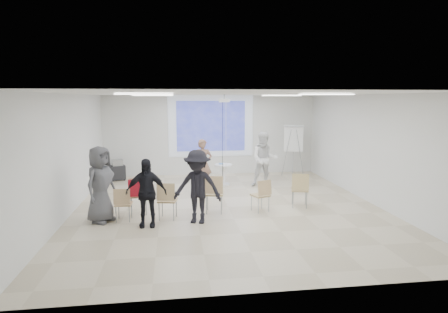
{
  "coord_description": "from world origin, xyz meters",
  "views": [
    {
      "loc": [
        -1.4,
        -9.59,
        2.87
      ],
      "look_at": [
        0.0,
        0.8,
        1.25
      ],
      "focal_mm": 30.0,
      "sensor_mm": 36.0,
      "label": 1
    }
  ],
  "objects": [
    {
      "name": "floor",
      "position": [
        0.0,
        0.0,
        -0.05
      ],
      "size": [
        8.0,
        9.0,
        0.1
      ],
      "primitive_type": "cube",
      "color": "beige",
      "rests_on": "ground"
    },
    {
      "name": "ceiling",
      "position": [
        0.0,
        0.0,
        3.05
      ],
      "size": [
        8.0,
        9.0,
        0.1
      ],
      "primitive_type": "cube",
      "color": "white",
      "rests_on": "wall_back"
    },
    {
      "name": "wall_back",
      "position": [
        0.0,
        4.55,
        1.5
      ],
      "size": [
        8.0,
        0.1,
        3.0
      ],
      "primitive_type": "cube",
      "color": "silver",
      "rests_on": "floor"
    },
    {
      "name": "wall_left",
      "position": [
        -4.05,
        0.0,
        1.5
      ],
      "size": [
        0.1,
        9.0,
        3.0
      ],
      "primitive_type": "cube",
      "color": "silver",
      "rests_on": "floor"
    },
    {
      "name": "wall_right",
      "position": [
        4.05,
        0.0,
        1.5
      ],
      "size": [
        0.1,
        9.0,
        3.0
      ],
      "primitive_type": "cube",
      "color": "silver",
      "rests_on": "floor"
    },
    {
      "name": "projection_halo",
      "position": [
        0.0,
        4.49,
        1.85
      ],
      "size": [
        3.2,
        0.01,
        2.3
      ],
      "primitive_type": "cube",
      "color": "silver",
      "rests_on": "wall_back"
    },
    {
      "name": "projection_image",
      "position": [
        0.0,
        4.47,
        1.85
      ],
      "size": [
        2.6,
        0.01,
        1.9
      ],
      "primitive_type": "cube",
      "color": "#2F3AA1",
      "rests_on": "wall_back"
    },
    {
      "name": "pedestal_table",
      "position": [
        0.22,
        2.58,
        0.4
      ],
      "size": [
        0.59,
        0.59,
        0.73
      ],
      "rotation": [
        0.0,
        0.0,
        -0.01
      ],
      "color": "white",
      "rests_on": "floor"
    },
    {
      "name": "player_left",
      "position": [
        -0.49,
        2.18,
        0.91
      ],
      "size": [
        0.66,
        0.45,
        1.81
      ],
      "primitive_type": "imported",
      "rotation": [
        0.0,
        0.0,
        0.0
      ],
      "color": "#946D5B",
      "rests_on": "floor"
    },
    {
      "name": "player_right",
      "position": [
        1.53,
        2.22,
        1.0
      ],
      "size": [
        1.08,
        0.93,
        2.0
      ],
      "primitive_type": "imported",
      "rotation": [
        0.0,
        0.0,
        -0.17
      ],
      "color": "white",
      "rests_on": "floor"
    },
    {
      "name": "controller_left",
      "position": [
        -0.31,
        2.43,
        1.2
      ],
      "size": [
        0.04,
        0.11,
        0.04
      ],
      "primitive_type": "cube",
      "rotation": [
        0.0,
        0.0,
        0.0
      ],
      "color": "white",
      "rests_on": "player_left"
    },
    {
      "name": "controller_right",
      "position": [
        1.35,
        2.47,
        1.35
      ],
      "size": [
        0.05,
        0.11,
        0.04
      ],
      "primitive_type": "cube",
      "rotation": [
        0.0,
        0.0,
        -0.17
      ],
      "color": "white",
      "rests_on": "player_right"
    },
    {
      "name": "chair_far_left",
      "position": [
        -2.62,
        -0.84,
        0.48
      ],
      "size": [
        0.4,
        0.43,
        0.81
      ],
      "rotation": [
        0.0,
        0.0,
        -0.07
      ],
      "color": "tan",
      "rests_on": "floor"
    },
    {
      "name": "chair_left_mid",
      "position": [
        -2.31,
        -0.35,
        0.56
      ],
      "size": [
        0.48,
        0.52,
        0.95
      ],
      "rotation": [
        0.0,
        0.0,
        0.09
      ],
      "color": "tan",
      "rests_on": "floor"
    },
    {
      "name": "chair_left_inner",
      "position": [
        -1.6,
        -0.86,
        0.54
      ],
      "size": [
        0.51,
        0.53,
        0.92
      ],
      "rotation": [
        0.0,
        0.0,
        -0.19
      ],
      "color": "tan",
      "rests_on": "floor"
    },
    {
      "name": "chair_center",
      "position": [
        -0.43,
        -0.48,
        0.58
      ],
      "size": [
        0.53,
        0.56,
        0.98
      ],
      "rotation": [
        0.0,
        0.0,
        -0.17
      ],
      "color": "tan",
      "rests_on": "floor"
    },
    {
      "name": "chair_right_inner",
      "position": [
        0.79,
        -0.55,
        0.5
      ],
      "size": [
        0.52,
        0.54,
        0.85
      ],
      "rotation": [
        0.0,
        0.0,
        0.38
      ],
      "color": "tan",
      "rests_on": "floor"
    },
    {
      "name": "chair_right_far",
      "position": [
        1.89,
        -0.28,
        0.55
      ],
      "size": [
        0.55,
        0.57,
        0.94
      ],
      "rotation": [
        0.0,
        0.0,
        -0.27
      ],
      "color": "tan",
      "rests_on": "floor"
    },
    {
      "name": "red_jacket",
      "position": [
        -2.31,
        -0.48,
        0.72
      ],
      "size": [
        0.44,
        0.14,
        0.41
      ],
      "primitive_type": "cube",
      "rotation": [
        0.0,
        0.0,
        0.09
      ],
      "color": "#AD1525",
      "rests_on": "chair_left_mid"
    },
    {
      "name": "laptop",
      "position": [
        -1.58,
        -0.76,
        0.49
      ],
      "size": [
        0.38,
        0.3,
        0.03
      ],
      "primitive_type": "imported",
      "rotation": [
        0.0,
        0.0,
        2.96
      ],
      "color": "black",
      "rests_on": "chair_left_inner"
    },
    {
      "name": "audience_left",
      "position": [
        -2.05,
        -1.24,
        0.9
      ],
      "size": [
        1.08,
        0.7,
        1.79
      ],
      "primitive_type": "imported",
      "rotation": [
        0.0,
        0.0,
        -0.07
      ],
      "color": "black",
      "rests_on": "floor"
    },
    {
      "name": "audience_mid",
      "position": [
        -0.88,
        -1.15,
        0.97
      ],
      "size": [
        1.4,
        1.02,
        1.95
      ],
      "primitive_type": "imported",
      "rotation": [
        0.0,
        0.0,
        -0.29
      ],
      "color": "black",
      "rests_on": "floor"
    },
    {
      "name": "audience_outer",
      "position": [
        -3.12,
        -0.78,
        1.01
      ],
      "size": [
        1.06,
        1.18,
        2.01
      ],
      "primitive_type": "imported",
      "rotation": [
        0.0,
        0.0,
        1.04
      ],
      "color": "#535358",
      "rests_on": "floor"
    },
    {
      "name": "flipchart_easel",
      "position": [
        2.98,
        3.68,
        1.4
      ],
      "size": [
        0.79,
        0.62,
        1.91
      ],
      "rotation": [
        0.0,
        0.0,
        -0.32
      ],
      "color": "#96999E",
      "rests_on": "floor"
    },
    {
      "name": "av_cart",
      "position": [
        -3.41,
        3.85,
        0.34
      ],
      "size": [
        0.6,
        0.54,
        0.75
      ],
      "rotation": [
        0.0,
        0.0,
        0.34
      ],
      "color": "black",
      "rests_on": "floor"
    },
    {
      "name": "ceiling_projector",
      "position": [
        0.1,
        1.49,
        2.69
      ],
      "size": [
        0.3,
        0.25,
        3.0
      ],
      "color": "white",
      "rests_on": "ceiling"
    },
    {
      "name": "fluor_panel_nw",
      "position": [
        -2.0,
        2.0,
        2.97
      ],
      "size": [
        1.2,
        0.3,
        0.02
      ],
      "primitive_type": "cube",
      "color": "white",
      "rests_on": "ceiling"
    },
    {
      "name": "fluor_panel_ne",
      "position": [
        2.0,
        2.0,
        2.97
      ],
      "size": [
        1.2,
        0.3,
        0.02
      ],
      "primitive_type": "cube",
      "color": "white",
      "rests_on": "ceiling"
    },
    {
      "name": "fluor_panel_sw",
      "position": [
        -2.0,
        -1.5,
        2.97
      ],
      "size": [
        1.2,
        0.3,
        0.02
      ],
      "primitive_type": "cube",
      "color": "white",
      "rests_on": "ceiling"
    },
    {
      "name": "fluor_panel_se",
      "position": [
        2.0,
        -1.5,
        2.97
      ],
      "size": [
        1.2,
        0.3,
        0.02
      ],
      "primitive_type": "cube",
      "color": "white",
      "rests_on": "ceiling"
    }
  ]
}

